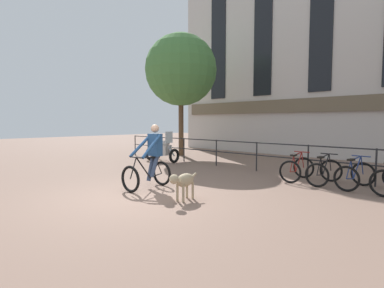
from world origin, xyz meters
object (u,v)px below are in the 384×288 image
at_px(cyclist_with_bike, 151,160).
at_px(dog, 183,181).
at_px(parked_bicycle_mid_left, 324,172).
at_px(parked_bicycle_mid_right, 355,175).
at_px(parked_motorcycle, 162,149).
at_px(parked_bicycle_near_lamp, 297,169).

distance_m(cyclist_with_bike, dog, 1.62).
height_order(parked_bicycle_mid_left, parked_bicycle_mid_right, same).
distance_m(parked_motorcycle, parked_bicycle_mid_left, 7.04).
xyz_separation_m(parked_motorcycle, parked_bicycle_mid_left, (7.03, 0.08, -0.20)).
height_order(cyclist_with_bike, parked_bicycle_near_lamp, cyclist_with_bike).
distance_m(parked_bicycle_mid_left, parked_bicycle_mid_right, 0.80).
relative_size(parked_bicycle_mid_left, parked_bicycle_mid_right, 0.95).
height_order(parked_bicycle_near_lamp, parked_bicycle_mid_right, same).
bearing_deg(parked_bicycle_near_lamp, parked_motorcycle, -2.80).
height_order(cyclist_with_bike, parked_bicycle_mid_right, cyclist_with_bike).
distance_m(dog, parked_bicycle_near_lamp, 4.10).
distance_m(cyclist_with_bike, parked_motorcycle, 5.34).
relative_size(parked_motorcycle, parked_bicycle_near_lamp, 1.42).
bearing_deg(parked_bicycle_mid_left, cyclist_with_bike, 49.47).
bearing_deg(parked_bicycle_mid_right, dog, 65.19).
bearing_deg(parked_bicycle_mid_left, parked_motorcycle, 0.26).
bearing_deg(dog, parked_bicycle_mid_right, 50.29).
xyz_separation_m(parked_motorcycle, parked_bicycle_mid_right, (7.83, 0.08, -0.20)).
xyz_separation_m(dog, parked_bicycle_mid_right, (2.37, 4.02, -0.09)).
bearing_deg(dog, parked_bicycle_mid_left, 59.44).
xyz_separation_m(cyclist_with_bike, parked_bicycle_mid_left, (3.14, 3.72, -0.41)).
bearing_deg(cyclist_with_bike, parked_bicycle_mid_left, 44.74).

